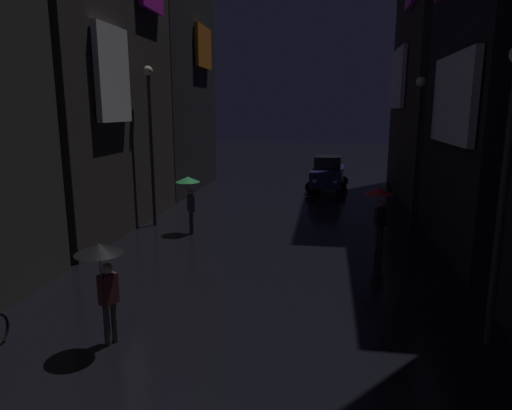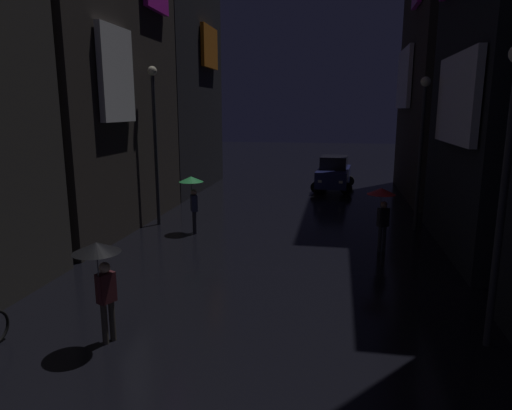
% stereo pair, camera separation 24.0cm
% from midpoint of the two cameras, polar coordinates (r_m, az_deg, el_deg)
% --- Properties ---
extents(pedestrian_foreground_right_black, '(0.90, 0.90, 2.12)m').
position_cam_midpoint_polar(pedestrian_foreground_right_black, '(9.17, -19.40, -7.14)').
color(pedestrian_foreground_right_black, '#38332D').
rests_on(pedestrian_foreground_right_black, ground).
extents(pedestrian_midstreet_left_red, '(0.90, 0.90, 2.12)m').
position_cam_midpoint_polar(pedestrian_midstreet_left_red, '(14.99, 14.71, 0.44)').
color(pedestrian_midstreet_left_red, '#2D2D38').
rests_on(pedestrian_midstreet_left_red, ground).
extents(pedestrian_midstreet_centre_green, '(0.90, 0.90, 2.12)m').
position_cam_midpoint_polar(pedestrian_midstreet_centre_green, '(16.95, -8.80, 1.99)').
color(pedestrian_midstreet_centre_green, '#2D2D38').
rests_on(pedestrian_midstreet_centre_green, ground).
extents(car_distant, '(2.46, 4.25, 1.92)m').
position_cam_midpoint_polar(car_distant, '(26.52, 8.73, 3.94)').
color(car_distant, navy).
rests_on(car_distant, ground).
extents(streetlamp_left_far, '(0.36, 0.36, 6.13)m').
position_cam_midpoint_polar(streetlamp_left_far, '(18.20, -13.40, 9.17)').
color(streetlamp_left_far, '#2D2D33').
rests_on(streetlamp_left_far, ground).
extents(streetlamp_right_near, '(0.36, 0.36, 5.67)m').
position_cam_midpoint_polar(streetlamp_right_near, '(9.49, 28.28, 4.33)').
color(streetlamp_right_near, '#2D2D33').
rests_on(streetlamp_right_near, ground).
extents(streetlamp_right_far, '(0.36, 0.36, 5.69)m').
position_cam_midpoint_polar(streetlamp_right_far, '(18.05, 19.13, 8.08)').
color(streetlamp_right_far, '#2D2D33').
rests_on(streetlamp_right_far, ground).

